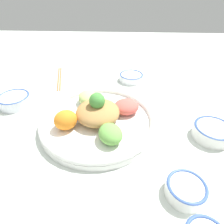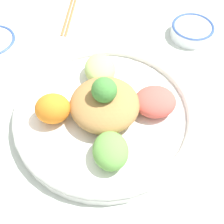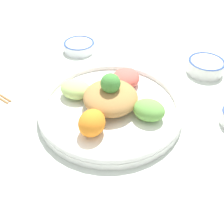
{
  "view_description": "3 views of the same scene",
  "coord_description": "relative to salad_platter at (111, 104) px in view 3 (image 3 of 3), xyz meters",
  "views": [
    {
      "loc": [
        -0.06,
        0.49,
        0.41
      ],
      "look_at": [
        -0.03,
        -0.01,
        0.04
      ],
      "focal_mm": 30.0,
      "sensor_mm": 36.0,
      "label": 1
    },
    {
      "loc": [
        -0.13,
        0.36,
        0.54
      ],
      "look_at": [
        -0.0,
        0.0,
        0.02
      ],
      "focal_mm": 50.0,
      "sensor_mm": 36.0,
      "label": 2
    },
    {
      "loc": [
        0.33,
        0.41,
        0.47
      ],
      "look_at": [
        0.02,
        0.03,
        0.02
      ],
      "focal_mm": 42.0,
      "sensor_mm": 36.0,
      "label": 3
    }
  ],
  "objects": [
    {
      "name": "sauce_bowl_red",
      "position": [
        -0.35,
        0.04,
        -0.0
      ],
      "size": [
        0.11,
        0.11,
        0.04
      ],
      "color": "white",
      "rests_on": "ground_plane"
    },
    {
      "name": "ground_plane",
      "position": [
        -0.01,
        -0.01,
        -0.03
      ],
      "size": [
        2.4,
        2.4,
        0.0
      ],
      "primitive_type": "plane",
      "color": "silver"
    },
    {
      "name": "salad_platter",
      "position": [
        0.0,
        0.0,
        0.0
      ],
      "size": [
        0.38,
        0.38,
        0.12
      ],
      "color": "white",
      "rests_on": "ground_plane"
    },
    {
      "name": "sauce_bowl_dark",
      "position": [
        -0.12,
        -0.32,
        -0.01
      ],
      "size": [
        0.11,
        0.11,
        0.03
      ],
      "color": "white",
      "rests_on": "ground_plane"
    }
  ]
}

